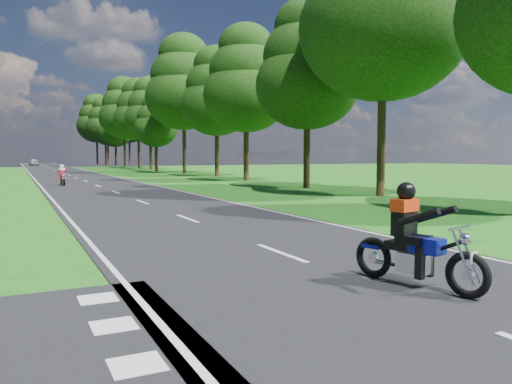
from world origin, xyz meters
TOP-DOWN VIEW (x-y plane):
  - ground at (0.00, 0.00)m, footprint 160.00×160.00m
  - main_road at (0.00, 50.00)m, footprint 7.00×140.00m
  - road_markings at (-0.14, 48.13)m, footprint 7.40×140.00m
  - treeline at (1.43, 60.06)m, footprint 40.00×115.35m
  - rider_near_blue at (0.58, -1.14)m, footprint 1.08×1.98m
  - rider_far_red at (-1.98, 27.42)m, footprint 0.61×1.64m
  - distant_car at (-1.52, 90.71)m, footprint 1.74×3.74m

SIDE VIEW (x-z plane):
  - ground at x=0.00m, z-range 0.00..0.00m
  - main_road at x=0.00m, z-range 0.00..0.02m
  - road_markings at x=-0.14m, z-range 0.02..0.03m
  - distant_car at x=-1.52m, z-range 0.02..1.26m
  - rider_far_red at x=-1.98m, z-range 0.02..1.37m
  - rider_near_blue at x=0.58m, z-range 0.02..1.59m
  - treeline at x=1.43m, z-range 0.86..15.65m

